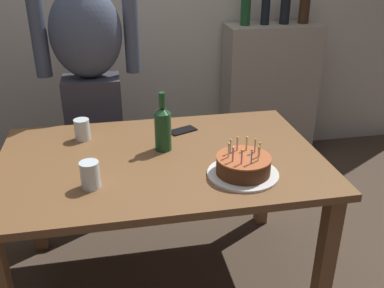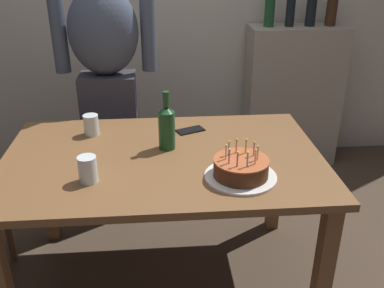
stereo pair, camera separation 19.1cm
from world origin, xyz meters
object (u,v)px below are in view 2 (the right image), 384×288
Objects in this scene: cell_phone at (190,130)px; person_man_bearded at (107,82)px; water_glass_far at (91,125)px; water_glass_near at (88,169)px; wine_bottle at (167,126)px; birthday_cake at (241,169)px.

person_man_bearded is (-0.47, 0.48, 0.13)m from cell_phone.
water_glass_near is at bearing -84.36° from water_glass_far.
water_glass_far is 0.07× the size of person_man_bearded.
wine_bottle reaches higher than water_glass_near.
water_glass_near is 0.07× the size of person_man_bearded.
water_glass_far is at bearing 157.44° from cell_phone.
wine_bottle is (0.39, -0.19, 0.06)m from water_glass_far.
cell_phone is at bearing 56.78° from wine_bottle.
birthday_cake is at bearing -46.31° from wine_bottle.
wine_bottle is 2.00× the size of cell_phone.
water_glass_far is (-0.05, 0.49, -0.00)m from water_glass_near.
cell_phone is (0.13, 0.20, -0.11)m from wine_bottle.
birthday_cake is 1.07× the size of wine_bottle.
wine_bottle is 0.26m from cell_phone.
water_glass_near is 1.06× the size of water_glass_far.
person_man_bearded reaches higher than birthday_cake.
birthday_cake is at bearing -94.24° from cell_phone.
birthday_cake is 0.54m from cell_phone.
person_man_bearded is at bearing 116.69° from wine_bottle.
cell_phone is (0.47, 0.49, -0.05)m from water_glass_near.
cell_phone is at bearing 134.22° from person_man_bearded.
cell_phone is 0.69m from person_man_bearded.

